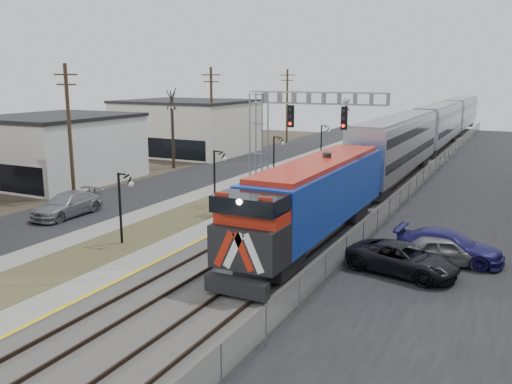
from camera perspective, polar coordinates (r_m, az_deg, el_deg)
The scene contains 19 objects.
street_west at distance 48.57m, azimuth -7.69°, elevation 1.24°, with size 7.00×120.00×0.04m, color black.
sidewalk at distance 46.21m, azimuth -3.08°, elevation 0.80°, with size 2.00×120.00×0.08m, color gray.
grass_median at distance 44.83m, azimuth 0.26°, elevation 0.45°, with size 4.00×120.00×0.06m, color #424524.
platform at distance 43.59m, azimuth 3.79°, elevation 0.21°, with size 2.00×120.00×0.24m, color gray.
ballast_bed at distance 41.95m, azimuth 10.09°, elevation -0.46°, with size 8.00×120.00×0.20m, color #595651.
platform_edge at distance 43.24m, azimuth 4.87°, elevation 0.26°, with size 0.24×120.00×0.01m, color gold.
track_near at distance 42.51m, azimuth 7.52°, elevation 0.03°, with size 1.58×120.00×0.15m.
track_far at distance 41.53m, azimuth 12.08°, elevation -0.42°, with size 1.58×120.00×0.15m.
train at distance 63.72m, azimuth 17.59°, elevation 6.00°, with size 3.00×85.85×5.33m.
signal_gantry at distance 35.51m, azimuth 2.80°, elevation 6.43°, with size 9.00×1.07×8.15m.
lampposts at distance 30.70m, azimuth -13.76°, elevation -1.62°, with size 0.14×62.14×4.00m.
utility_poles at distance 42.16m, azimuth -19.02°, elevation 5.88°, with size 0.28×80.28×10.00m.
fence at distance 40.85m, azimuth 15.77°, elevation -0.07°, with size 0.04×120.00×1.60m, color gray.
buildings_west at distance 46.74m, azimuth -25.16°, elevation 3.49°, with size 14.00×67.00×7.00m.
bare_trees at distance 52.00m, azimuth -6.41°, elevation 4.98°, with size 12.30×42.30×5.95m.
car_lot_c at distance 26.37m, azimuth 15.17°, elevation -6.88°, with size 2.38×5.16×1.43m, color black.
car_lot_d at distance 28.83m, azimuth 19.62°, elevation -5.44°, with size 2.13×5.23×1.52m, color navy.
car_lot_e at distance 28.17m, azimuth 19.13°, elevation -5.91°, with size 1.69×4.20×1.43m, color gray.
car_street_b at distance 37.78m, azimuth -19.26°, elevation -1.32°, with size 2.15×5.30×1.54m, color gray.
Camera 1 is at (15.52, -4.32, 9.12)m, focal length 38.00 mm.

